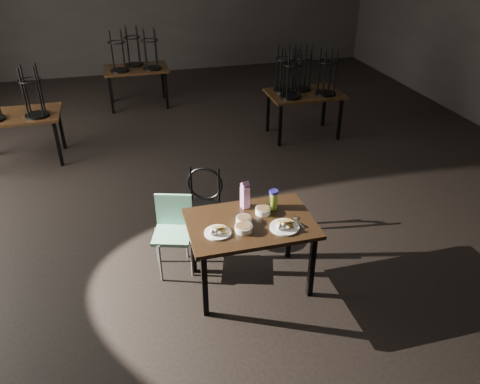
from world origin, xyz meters
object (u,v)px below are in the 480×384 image
object	(u,v)px
main_table	(251,229)
school_chair	(173,227)
juice_carton	(245,195)
bentwood_chair	(203,201)
water_bottle	(273,199)

from	to	relation	value
main_table	school_chair	bearing A→B (deg)	145.05
juice_carton	bentwood_chair	size ratio (longest dim) A/B	0.33
main_table	school_chair	xyz separation A→B (m)	(-0.69, 0.48, -0.18)
water_bottle	school_chair	xyz separation A→B (m)	(-0.96, 0.31, -0.36)
juice_carton	water_bottle	world-z (taller)	juice_carton
water_bottle	main_table	bearing A→B (deg)	-148.04
main_table	school_chair	distance (m)	0.86
school_chair	bentwood_chair	bearing A→B (deg)	60.96
main_table	school_chair	world-z (taller)	school_chair
main_table	juice_carton	world-z (taller)	juice_carton
main_table	juice_carton	distance (m)	0.34
main_table	water_bottle	xyz separation A→B (m)	(0.28, 0.17, 0.18)
water_bottle	school_chair	world-z (taller)	water_bottle
bentwood_chair	school_chair	xyz separation A→B (m)	(-0.38, -0.37, -0.03)
juice_carton	bentwood_chair	distance (m)	0.75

